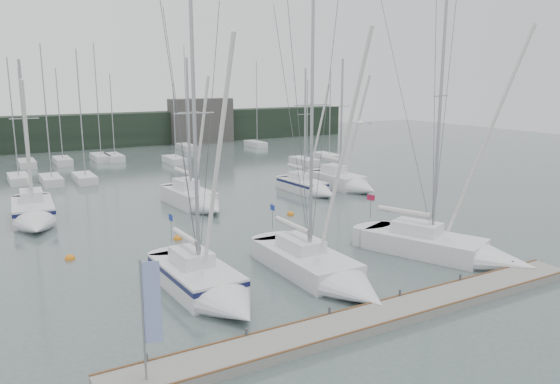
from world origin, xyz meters
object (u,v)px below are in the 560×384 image
Objects in this scene: sailboat_mid_e at (348,183)px; dock_banner at (149,309)px; sailboat_mid_a at (34,215)px; sailboat_mid_c at (197,201)px; sailboat_near_center at (328,274)px; sailboat_mid_d at (310,188)px; sailboat_near_right at (458,251)px; buoy_a at (178,239)px; sailboat_near_left at (210,287)px; buoy_b at (291,215)px; buoy_c at (70,259)px.

sailboat_mid_e reaches higher than dock_banner.
sailboat_mid_a is 0.99× the size of sailboat_mid_c.
sailboat_near_center is 1.29× the size of sailboat_mid_d.
sailboat_mid_d is 0.93× the size of sailboat_mid_e.
dock_banner is (0.99, -24.97, 2.25)m from sailboat_mid_a.
sailboat_near_right is 26.28× the size of buoy_a.
sailboat_near_right is 17.49m from buoy_a.
sailboat_near_left is at bearing 149.93° from sailboat_near_right.
sailboat_near_right is at bearing -9.69° from sailboat_near_left.
sailboat_mid_e is 3.02× the size of dock_banner.
buoy_a is 17.85m from dock_banner.
sailboat_mid_a is 11.60m from buoy_a.
sailboat_mid_e is 20.58m from buoy_a.
sailboat_near_left is 27.49m from sailboat_mid_e.
buoy_b is at bearing -137.22° from sailboat_mid_d.
sailboat_mid_d is 7.98m from buoy_b.
sailboat_mid_d is at bearing 20.42° from buoy_c.
sailboat_mid_e reaches higher than buoy_b.
sailboat_mid_e is (14.98, -0.08, -0.01)m from sailboat_mid_c.
sailboat_mid_e is (6.62, 19.37, 0.06)m from sailboat_near_right.
dock_banner reaches higher than buoy_b.
sailboat_near_center is 25.76× the size of buoy_c.
sailboat_near_right reaches higher than buoy_b.
sailboat_near_left reaches higher than sailboat_mid_a.
sailboat_near_right is at bearing -70.75° from sailboat_mid_c.
dock_banner is at bearing -135.65° from sailboat_mid_d.
buoy_a is at bearing -44.64° from sailboat_mid_a.
buoy_a is at bearing -124.08° from sailboat_mid_c.
sailboat_mid_a is 20.74× the size of buoy_a.
sailboat_mid_d is at bearing 59.80° from sailboat_near_right.
sailboat_mid_c reaches higher than sailboat_mid_d.
sailboat_mid_d reaches higher than buoy_b.
sailboat_near_left is 24.73m from sailboat_mid_d.
buoy_c is at bearing -148.05° from sailboat_mid_c.
sailboat_mid_e is at bearing -4.32° from sailboat_mid_c.
sailboat_near_right reaches higher than sailboat_near_center.
buoy_c is (-11.05, -8.02, -0.63)m from sailboat_mid_c.
sailboat_near_left reaches higher than dock_banner.
sailboat_near_right is 19.89m from dock_banner.
buoy_c is (-22.06, -8.21, -0.55)m from sailboat_mid_d.
buoy_b is 0.13× the size of dock_banner.
dock_banner is at bearing -112.31° from buoy_a.
dock_banner is (-10.94, -23.64, 2.28)m from sailboat_mid_c.
sailboat_near_left is 1.24× the size of sailboat_mid_d.
sailboat_mid_a is 26.95m from sailboat_mid_e.
sailboat_near_center reaches higher than buoy_a.
buoy_c is (-10.80, 10.67, -0.52)m from sailboat_near_center.
sailboat_mid_d is 21.19× the size of buoy_b.
sailboat_near_left is 24.54× the size of buoy_a.
sailboat_mid_d is (11.25, 18.88, 0.02)m from sailboat_near_center.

